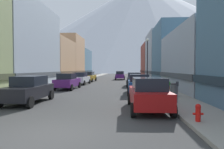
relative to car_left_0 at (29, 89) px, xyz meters
The scene contains 27 objects.
ground_plane 7.26m from the car_left_0, 58.15° to the right, with size 400.00×400.00×0.00m, color #393939.
sidewalk_left 29.00m from the car_left_0, 94.85° to the left, with size 2.50×100.00×0.15m, color gray.
sidewalk_right 30.59m from the car_left_0, 70.81° to the left, with size 2.50×100.00×0.15m, color gray.
storefront_left_1 14.52m from the car_left_0, 128.02° to the left, with size 10.07×12.62×10.30m.
storefront_left_2 23.55m from the car_left_0, 106.95° to the left, with size 6.53×9.72×7.66m.
storefront_left_3 33.10m from the car_left_0, 104.45° to the left, with size 9.31×8.99×9.76m.
storefront_left_4 42.45m from the car_left_0, 99.80° to the left, with size 7.32×10.73×7.69m.
storefront_right_1 16.85m from the car_left_0, 28.97° to the left, with size 6.95×12.46×6.24m.
storefront_right_2 24.98m from the car_left_0, 49.84° to the left, with size 9.58×8.93×9.23m.
storefront_right_3 33.48m from the car_left_0, 61.11° to the left, with size 9.84×10.83×9.76m.
storefront_right_4 43.94m from the car_left_0, 70.75° to the left, with size 6.59×12.62×9.00m.
car_left_0 is the anchor object (origin of this frame).
car_left_1 8.77m from the car_left_0, 90.00° to the left, with size 2.13×4.43×1.78m.
car_left_2 15.32m from the car_left_0, 90.01° to the left, with size 2.22×4.47×1.78m.
car_left_3 21.85m from the car_left_0, 90.01° to the left, with size 2.23×4.48×1.78m.
car_right_0 7.82m from the car_left_0, 13.41° to the right, with size 2.15×4.44×1.78m.
car_right_1 9.24m from the car_left_0, 34.65° to the left, with size 2.10×4.42×1.78m.
car_right_2 15.00m from the car_left_0, 59.56° to the left, with size 2.09×4.41×1.78m.
car_driving_0 29.27m from the car_left_0, 79.37° to the left, with size 2.06×4.40×1.78m.
fire_hydrant_near 10.29m from the car_left_0, 25.93° to the right, with size 0.40×0.22×0.70m.
parking_meter_near 9.56m from the car_left_0, ahead, with size 0.14×0.10×1.33m.
trash_bin_right 10.53m from the car_left_0, 15.30° to the left, with size 0.59×0.59×0.98m.
potted_plant_0 16.07m from the car_left_0, 47.77° to the left, with size 0.71×0.71×1.09m.
potted_plant_1 13.42m from the car_left_0, 36.38° to the left, with size 0.56×0.56×0.87m.
pedestrian_0 20.57m from the car_left_0, 96.84° to the left, with size 0.36×0.36×1.55m.
streetlamp_right 15.32m from the car_left_0, 52.44° to the left, with size 0.36×0.36×5.86m.
mountain_backdrop 262.25m from the car_left_0, 83.42° to the left, with size 353.18×353.18×119.45m, color silver.
Camera 1 is at (2.51, -6.27, 2.24)m, focal length 31.13 mm.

